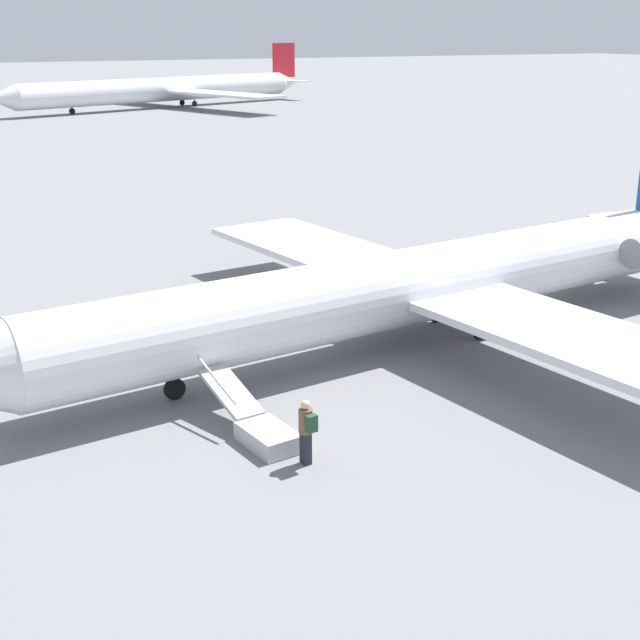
# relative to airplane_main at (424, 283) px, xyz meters

# --- Properties ---
(ground_plane) EXTENTS (600.00, 600.00, 0.00)m
(ground_plane) POSITION_rel_airplane_main_xyz_m (0.98, 0.12, -2.08)
(ground_plane) COLOR slate
(airplane_main) EXTENTS (33.10, 25.37, 6.96)m
(airplane_main) POSITION_rel_airplane_main_xyz_m (0.00, 0.00, 0.00)
(airplane_main) COLOR silver
(airplane_main) RESTS_ON ground
(airplane_taxiing_distant) EXTENTS (50.66, 40.20, 8.53)m
(airplane_taxiing_distant) POSITION_rel_airplane_main_xyz_m (-23.62, -99.65, 0.45)
(airplane_taxiing_distant) COLOR silver
(airplane_taxiing_distant) RESTS_ON ground
(boarding_stairs) EXTENTS (1.49, 4.11, 1.72)m
(boarding_stairs) POSITION_rel_airplane_main_xyz_m (8.47, 4.89, -1.70)
(boarding_stairs) COLOR #B2B2B7
(boarding_stairs) RESTS_ON ground
(passenger) EXTENTS (0.36, 0.55, 1.74)m
(passenger) POSITION_rel_airplane_main_xyz_m (7.99, 6.68, -1.07)
(passenger) COLOR #23232D
(passenger) RESTS_ON ground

